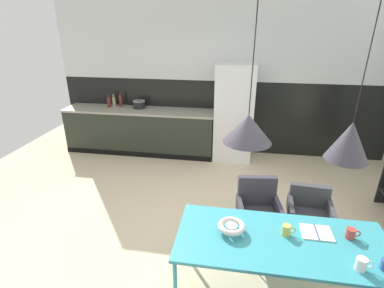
{
  "coord_description": "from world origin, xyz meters",
  "views": [
    {
      "loc": [
        0.31,
        -2.82,
        2.5
      ],
      "look_at": [
        -0.25,
        0.65,
        1.03
      ],
      "focal_mm": 27.02,
      "sensor_mm": 36.0,
      "label": 1
    }
  ],
  "objects": [
    {
      "name": "open_book",
      "position": [
        1.1,
        -0.54,
        0.74
      ],
      "size": [
        0.27,
        0.22,
        0.02
      ],
      "color": "white",
      "rests_on": "dining_table"
    },
    {
      "name": "bottle_spice_small",
      "position": [
        -2.3,
        2.62,
        1.01
      ],
      "size": [
        0.07,
        0.07,
        0.25
      ],
      "color": "maroon",
      "rests_on": "kitchen_counter"
    },
    {
      "name": "ground_plane",
      "position": [
        0.0,
        0.0,
        0.0
      ],
      "size": [
        8.6,
        8.6,
        0.0
      ],
      "primitive_type": "plane",
      "color": "beige"
    },
    {
      "name": "mug_white_ceramic",
      "position": [
        1.38,
        -0.56,
        0.78
      ],
      "size": [
        0.13,
        0.08,
        0.1
      ],
      "color": "#B23D33",
      "rests_on": "dining_table"
    },
    {
      "name": "pendant_lamp_over_table_far",
      "position": [
        1.15,
        -0.66,
        1.69
      ],
      "size": [
        0.32,
        0.32,
        1.35
      ],
      "color": "black"
    },
    {
      "name": "kitchen_counter",
      "position": [
        -1.65,
        2.55,
        0.45
      ],
      "size": [
        3.06,
        0.63,
        0.9
      ],
      "color": "#262D22",
      "rests_on": "ground"
    },
    {
      "name": "refrigerator_column",
      "position": [
        0.25,
        2.55,
        0.92
      ],
      "size": [
        0.72,
        0.6,
        1.84
      ],
      "primitive_type": "cube",
      "color": "silver",
      "rests_on": "ground"
    },
    {
      "name": "bottle_vinegar_dark",
      "position": [
        -2.23,
        2.71,
        1.0
      ],
      "size": [
        0.07,
        0.07,
        0.25
      ],
      "color": "tan",
      "rests_on": "kitchen_counter"
    },
    {
      "name": "armchair_near_window",
      "position": [
        0.62,
        0.14,
        0.53
      ],
      "size": [
        0.54,
        0.53,
        0.83
      ],
      "rotation": [
        0.0,
        0.0,
        3.28
      ],
      "color": "#37343B",
      "rests_on": "ground"
    },
    {
      "name": "bottle_wine_green",
      "position": [
        -2.08,
        2.7,
        1.03
      ],
      "size": [
        0.07,
        0.07,
        0.29
      ],
      "color": "maroon",
      "rests_on": "kitchen_counter"
    },
    {
      "name": "cooking_pot",
      "position": [
        -1.67,
        2.65,
        0.98
      ],
      "size": [
        0.25,
        0.25,
        0.18
      ],
      "color": "black",
      "rests_on": "kitchen_counter"
    },
    {
      "name": "back_wall_splashback_dark",
      "position": [
        0.0,
        2.91,
        0.73
      ],
      "size": [
        6.62,
        0.12,
        1.47
      ],
      "primitive_type": "cube",
      "color": "black",
      "rests_on": "ground"
    },
    {
      "name": "mug_glass_clear",
      "position": [
        0.82,
        -0.61,
        0.78
      ],
      "size": [
        0.12,
        0.07,
        0.1
      ],
      "color": "gold",
      "rests_on": "dining_table"
    },
    {
      "name": "pendant_lamp_over_table_near",
      "position": [
        0.4,
        -0.66,
        1.75
      ],
      "size": [
        0.38,
        0.38,
        1.25
      ],
      "color": "black"
    },
    {
      "name": "dining_table",
      "position": [
        0.78,
        -0.69,
        0.69
      ],
      "size": [
        1.88,
        0.8,
        0.73
      ],
      "color": "teal",
      "rests_on": "ground"
    },
    {
      "name": "armchair_corner_seat",
      "position": [
        1.22,
        0.19,
        0.5
      ],
      "size": [
        0.52,
        0.5,
        0.74
      ],
      "rotation": [
        0.0,
        0.0,
        3.06
      ],
      "color": "#37343B",
      "rests_on": "ground"
    },
    {
      "name": "mug_tall_blue",
      "position": [
        1.33,
        -0.93,
        0.79
      ],
      "size": [
        0.13,
        0.08,
        0.11
      ],
      "color": "white",
      "rests_on": "dining_table"
    },
    {
      "name": "back_wall_panel_upper",
      "position": [
        0.0,
        2.91,
        2.2
      ],
      "size": [
        6.62,
        0.12,
        1.47
      ],
      "primitive_type": "cube",
      "color": "silver",
      "rests_on": "back_wall_splashback_dark"
    },
    {
      "name": "fruit_bowl",
      "position": [
        0.32,
        -0.65,
        0.79
      ],
      "size": [
        0.25,
        0.25,
        0.09
      ],
      "color": "silver",
      "rests_on": "dining_table"
    }
  ]
}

